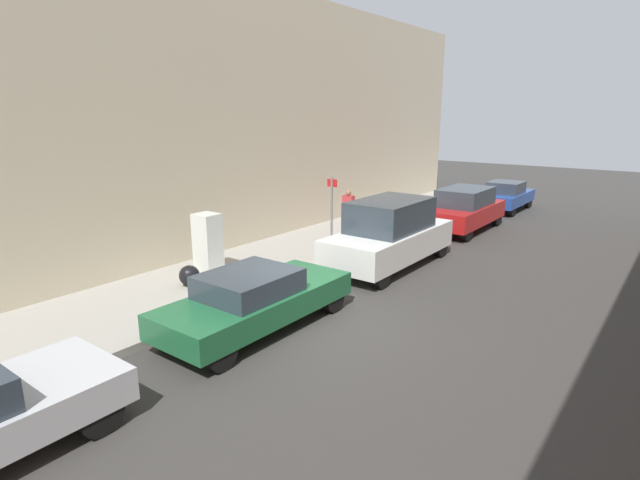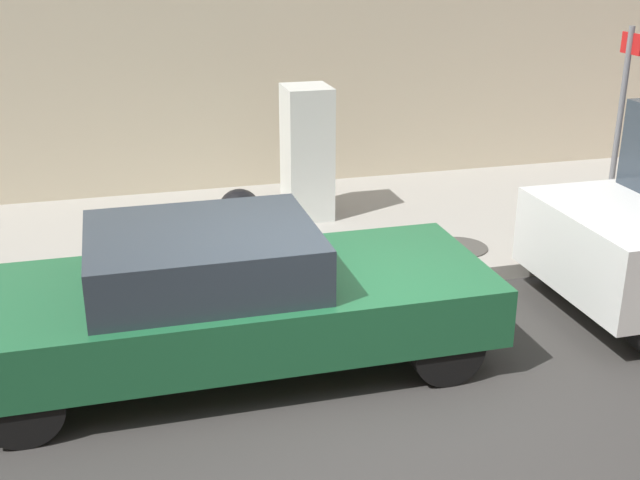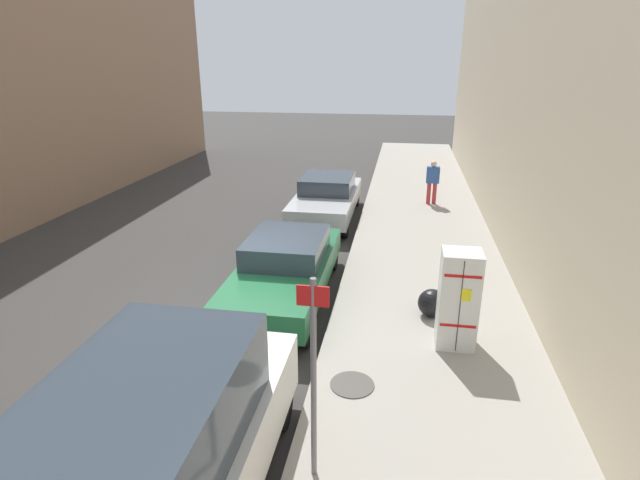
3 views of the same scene
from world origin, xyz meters
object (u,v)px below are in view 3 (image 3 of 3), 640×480
at_px(parked_sedan_silver, 327,197).
at_px(parked_sedan_green, 285,268).
at_px(trash_bag, 432,303).
at_px(pedestrian_standing_near, 433,180).
at_px(street_sign_post, 314,372).
at_px(discarded_refrigerator, 458,299).
at_px(parked_van_white, 153,461).

height_order(parked_sedan_silver, parked_sedan_green, parked_sedan_silver).
distance_m(trash_bag, pedestrian_standing_near, 8.35).
bearing_deg(street_sign_post, discarded_refrigerator, -120.33).
relative_size(discarded_refrigerator, pedestrian_standing_near, 1.17).
bearing_deg(pedestrian_standing_near, discarded_refrigerator, -43.78).
bearing_deg(discarded_refrigerator, street_sign_post, 59.67).
distance_m(pedestrian_standing_near, parked_sedan_green, 8.42).
bearing_deg(street_sign_post, parked_sedan_green, -72.95).
height_order(discarded_refrigerator, pedestrian_standing_near, discarded_refrigerator).
xyz_separation_m(discarded_refrigerator, parked_sedan_silver, (3.50, -7.59, -0.34)).
distance_m(discarded_refrigerator, parked_van_white, 5.58).
xyz_separation_m(parked_sedan_green, parked_van_white, (-0.00, 6.01, 0.33)).
bearing_deg(parked_van_white, parked_sedan_green, -90.00).
distance_m(pedestrian_standing_near, parked_sedan_silver, 3.89).
relative_size(discarded_refrigerator, parked_van_white, 0.35).
relative_size(discarded_refrigerator, trash_bag, 3.18).
xyz_separation_m(street_sign_post, parked_sedan_green, (1.54, -5.01, -0.94)).
distance_m(street_sign_post, parked_sedan_silver, 11.10).
relative_size(discarded_refrigerator, parked_sedan_green, 0.37).
bearing_deg(discarded_refrigerator, parked_van_white, 51.15).
bearing_deg(pedestrian_standing_near, parked_van_white, -58.22).
distance_m(street_sign_post, parked_sedan_green, 5.33).
bearing_deg(parked_sedan_silver, pedestrian_standing_near, -153.54).
relative_size(pedestrian_standing_near, parked_sedan_green, 0.32).
height_order(parked_sedan_silver, parked_van_white, parked_van_white).
bearing_deg(parked_sedan_silver, parked_sedan_green, 90.00).
bearing_deg(parked_sedan_silver, discarded_refrigerator, 114.75).
bearing_deg(pedestrian_standing_near, trash_bag, -46.24).
bearing_deg(trash_bag, pedestrian_standing_near, -92.27).
bearing_deg(street_sign_post, pedestrian_standing_near, -98.67).
xyz_separation_m(street_sign_post, trash_bag, (-1.60, -4.36, -1.20)).
distance_m(street_sign_post, parked_van_white, 1.93).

